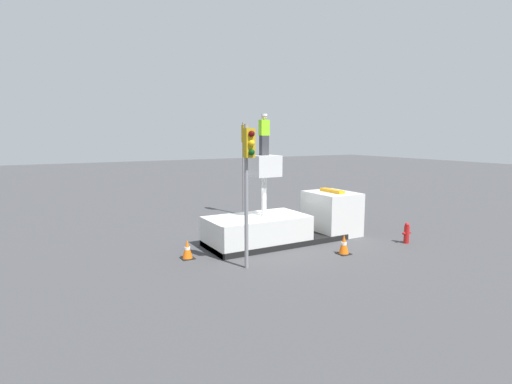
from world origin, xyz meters
TOP-DOWN VIEW (x-y plane):
  - ground_plane at (0.00, 0.00)m, footprint 120.00×120.00m
  - bucket_truck at (0.61, 0.00)m, footprint 7.37×2.45m
  - worker at (-0.64, 0.00)m, footprint 0.40×0.26m
  - traffic_light_pole at (-2.80, -2.57)m, footprint 0.34×0.57m
  - traffic_light_across at (1.67, 6.17)m, footprint 0.34×0.57m
  - fire_hydrant at (4.99, -2.97)m, footprint 0.48×0.24m
  - traffic_cone_rear at (-4.29, -0.31)m, footprint 0.50×0.50m
  - traffic_cone_curbside at (1.44, -2.85)m, footprint 0.49×0.49m

SIDE VIEW (x-z plane):
  - ground_plane at x=0.00m, z-range 0.00..0.00m
  - traffic_cone_rear at x=-4.29m, z-range -0.02..0.74m
  - traffic_cone_curbside at x=1.44m, z-range -0.02..0.78m
  - fire_hydrant at x=4.99m, z-range -0.01..0.92m
  - bucket_truck at x=0.61m, z-range -1.12..2.79m
  - traffic_light_pole at x=-2.80m, z-range 1.07..6.23m
  - traffic_light_across at x=1.67m, z-range 1.14..6.65m
  - worker at x=-0.64m, z-range 3.92..5.67m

